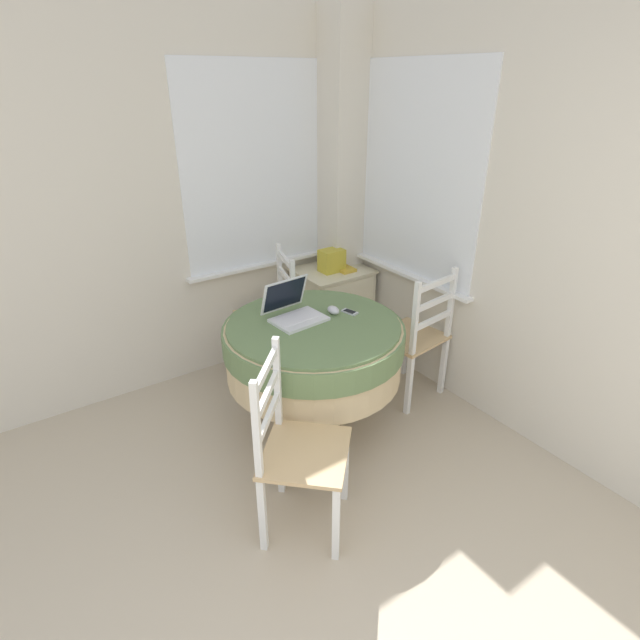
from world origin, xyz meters
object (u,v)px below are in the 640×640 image
at_px(book_on_cabinet, 343,268).
at_px(dining_chair_near_back_window, 270,317).
at_px(laptop, 294,311).
at_px(dining_chair_camera_near, 296,450).
at_px(dining_chair_near_right_window, 415,337).
at_px(cell_phone, 350,312).
at_px(round_dining_table, 314,347).
at_px(computer_mouse, 333,310).
at_px(corner_cabinet, 332,309).
at_px(storage_box, 332,260).

bearing_deg(book_on_cabinet, dining_chair_near_back_window, -177.28).
xyz_separation_m(laptop, dining_chair_near_back_window, (0.18, 0.63, -0.35)).
bearing_deg(dining_chair_camera_near, dining_chair_near_right_window, 21.68).
bearing_deg(dining_chair_camera_near, cell_phone, 37.44).
xyz_separation_m(round_dining_table, computer_mouse, (0.18, 0.04, 0.18)).
distance_m(round_dining_table, dining_chair_near_back_window, 0.78).
distance_m(round_dining_table, corner_cabinet, 1.15).
bearing_deg(dining_chair_near_right_window, laptop, 166.00).
bearing_deg(book_on_cabinet, round_dining_table, -135.74).
bearing_deg(laptop, computer_mouse, -19.80).
relative_size(round_dining_table, dining_chair_near_back_window, 1.13).
bearing_deg(laptop, book_on_cabinet, 37.33).
height_order(cell_phone, corner_cabinet, cell_phone).
bearing_deg(computer_mouse, storage_box, 54.82).
xyz_separation_m(cell_phone, corner_cabinet, (0.48, 0.84, -0.42)).
relative_size(laptop, dining_chair_camera_near, 0.34).
xyz_separation_m(cell_phone, dining_chair_near_right_window, (0.51, -0.08, -0.30)).
bearing_deg(book_on_cabinet, cell_phone, -124.45).
bearing_deg(round_dining_table, corner_cabinet, 48.24).
bearing_deg(dining_chair_near_right_window, cell_phone, 171.38).
relative_size(laptop, dining_chair_near_back_window, 0.34).
bearing_deg(dining_chair_near_back_window, corner_cabinet, 6.67).
distance_m(dining_chair_near_back_window, corner_cabinet, 0.64).
relative_size(round_dining_table, computer_mouse, 11.60).
bearing_deg(round_dining_table, cell_phone, -0.70).
bearing_deg(book_on_cabinet, laptop, -142.67).
height_order(round_dining_table, dining_chair_near_right_window, dining_chair_near_right_window).
height_order(computer_mouse, dining_chair_near_back_window, dining_chair_near_back_window).
distance_m(cell_phone, storage_box, 0.94).
xyz_separation_m(dining_chair_near_right_window, dining_chair_camera_near, (-1.28, -0.51, 0.00)).
height_order(cell_phone, dining_chair_near_back_window, dining_chair_near_back_window).
relative_size(round_dining_table, book_on_cabinet, 5.11).
height_order(computer_mouse, storage_box, storage_box).
bearing_deg(book_on_cabinet, storage_box, 166.79).
bearing_deg(laptop, storage_box, 41.44).
distance_m(laptop, corner_cabinet, 1.17).
bearing_deg(storage_box, cell_phone, -118.94).
bearing_deg(dining_chair_near_right_window, corner_cabinet, 92.35).
xyz_separation_m(dining_chair_near_right_window, corner_cabinet, (-0.04, 0.92, -0.12)).
relative_size(dining_chair_near_back_window, dining_chair_camera_near, 1.00).
height_order(dining_chair_near_right_window, corner_cabinet, dining_chair_near_right_window).
height_order(corner_cabinet, book_on_cabinet, book_on_cabinet).
height_order(cell_phone, book_on_cabinet, cell_phone).
xyz_separation_m(dining_chair_near_right_window, book_on_cabinet, (0.03, 0.88, 0.24)).
bearing_deg(cell_phone, computer_mouse, 152.71).
bearing_deg(storage_box, dining_chair_near_right_window, -86.08).
height_order(cell_phone, dining_chair_camera_near, dining_chair_camera_near).
height_order(round_dining_table, cell_phone, cell_phone).
height_order(dining_chair_near_back_window, dining_chair_near_right_window, same).
height_order(round_dining_table, corner_cabinet, round_dining_table).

